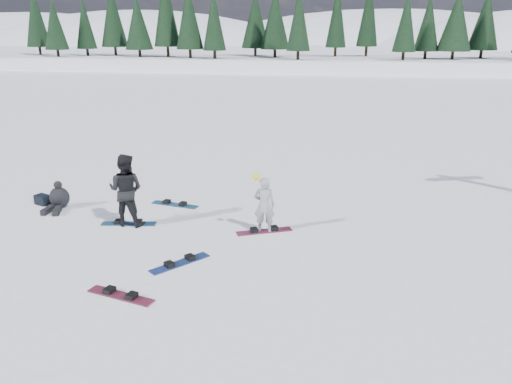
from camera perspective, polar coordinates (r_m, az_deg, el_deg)
ground at (r=12.19m, az=-3.71°, el=-6.92°), size 420.00×420.00×0.00m
alpine_backdrop at (r=201.32m, az=5.30°, el=12.80°), size 412.50×227.00×53.20m
snowboarder_woman at (r=13.06m, az=0.95°, el=-1.45°), size 0.57×0.40×1.65m
snowboarder_man at (r=13.95m, az=-14.65°, el=0.23°), size 1.00×0.79×2.00m
seated_rider at (r=16.05m, az=-21.63°, el=-0.66°), size 0.68×1.05×0.85m
gear_bag at (r=16.67m, az=-23.20°, el=-0.81°), size 0.53×0.45×0.30m
snowboard_woman at (r=13.34m, az=0.95°, el=-4.51°), size 1.49×0.86×0.03m
snowboard_man at (r=14.28m, az=-14.34°, el=-3.53°), size 1.52×0.48×0.03m
snowboard_loose_b at (r=10.68m, az=-15.20°, el=-11.37°), size 1.52×0.65×0.03m
snowboard_loose_c at (r=15.49m, az=-9.27°, el=-1.44°), size 1.53×0.57×0.03m
snowboard_loose_a at (r=11.75m, az=-8.69°, el=-8.04°), size 1.18×1.33×0.03m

